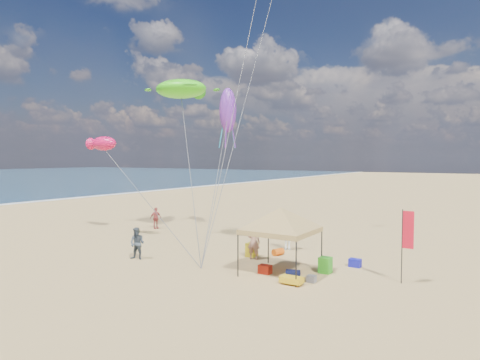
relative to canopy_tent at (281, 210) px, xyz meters
The scene contains 18 objects.
ground 4.43m from the canopy_tent, 147.64° to the right, with size 280.00×280.00×0.00m, color tan.
canopy_tent is the anchor object (origin of this frame).
feather_flag 5.18m from the canopy_tent, 16.14° to the left, with size 0.46×0.05×3.03m.
cooler_red 2.72m from the canopy_tent, 151.45° to the right, with size 0.54×0.38×0.38m, color #B11F0E.
cooler_blue 4.61m from the canopy_tent, 50.93° to the left, with size 0.54×0.38×0.38m, color #1415A2.
bag_navy 2.76m from the canopy_tent, 20.14° to the right, with size 0.36×0.36×0.60m, color black.
bag_orange 4.37m from the canopy_tent, 119.64° to the left, with size 0.36×0.36×0.60m, color #D9550C.
chair_green 3.18m from the canopy_tent, 37.44° to the left, with size 0.50×0.50×0.70m, color #2E9A1C.
chair_yellow 4.24m from the canopy_tent, 143.04° to the left, with size 0.50×0.50×0.70m, color gold.
crate_grey 3.17m from the canopy_tent, 13.98° to the right, with size 0.34×0.30×0.28m, color slate.
beach_cart 3.07m from the canopy_tent, 46.74° to the right, with size 0.90×0.50×0.24m, color gold.
person_near_a 3.43m from the canopy_tent, 145.81° to the left, with size 0.66×0.43×1.80m, color #AD7A63.
person_near_b 7.70m from the canopy_tent, 167.68° to the right, with size 0.78×0.61×1.61m, color #3B4650.
person_near_c 5.28m from the canopy_tent, 112.62° to the left, with size 1.12×0.64×1.74m, color silver.
person_far_a 14.31m from the canopy_tent, 156.75° to the left, with size 0.90×0.38×1.54m, color #B04643.
turtle_kite 11.90m from the canopy_tent, 156.59° to the left, with size 3.42×2.74×1.14m, color #3ADE13.
fish_kite 14.24m from the canopy_tent, behind, with size 2.05×1.03×0.91m, color #D1104B.
squid_kite 11.54m from the canopy_tent, 137.72° to the left, with size 1.14×1.14×2.96m, color purple.
Camera 1 is at (11.17, -14.25, 5.08)m, focal length 31.08 mm.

